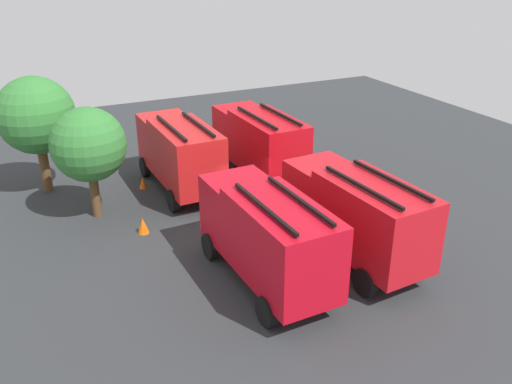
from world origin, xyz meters
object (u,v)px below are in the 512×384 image
object	(u,v)px
traffic_cone_1	(240,203)
tree_0	(88,145)
fire_truck_1	(259,141)
traffic_cone_2	(143,225)
firefighter_1	(291,149)
firefighter_0	(324,188)
traffic_cone_0	(143,183)
fire_truck_3	(179,151)
fire_truck_2	(267,233)
fire_truck_0	(355,212)
tree_1	(36,116)

from	to	relation	value
traffic_cone_1	tree_0	bearing A→B (deg)	70.76
traffic_cone_1	fire_truck_1	bearing A→B (deg)	-39.27
tree_0	traffic_cone_2	world-z (taller)	tree_0
firefighter_1	traffic_cone_1	size ratio (longest dim) A/B	3.14
traffic_cone_2	traffic_cone_1	bearing A→B (deg)	-85.56
fire_truck_1	traffic_cone_1	bearing A→B (deg)	139.28
firefighter_0	firefighter_1	xyz separation A→B (m)	(5.54, -1.27, 0.02)
fire_truck_1	traffic_cone_0	xyz separation A→B (m)	(1.34, 6.24, -1.85)
fire_truck_3	tree_0	bearing A→B (deg)	103.27
fire_truck_2	fire_truck_3	size ratio (longest dim) A/B	1.00
fire_truck_3	traffic_cone_0	xyz separation A→B (m)	(1.07, 1.80, -1.85)
fire_truck_1	firefighter_0	world-z (taller)	fire_truck_1
fire_truck_3	traffic_cone_2	bearing A→B (deg)	140.06
fire_truck_3	traffic_cone_1	world-z (taller)	fire_truck_3
firefighter_1	traffic_cone_2	world-z (taller)	firefighter_1
fire_truck_1	traffic_cone_0	size ratio (longest dim) A/B	11.95
fire_truck_0	traffic_cone_0	bearing A→B (deg)	25.12
fire_truck_2	firefighter_0	xyz separation A→B (m)	(4.64, -5.47, -1.13)
tree_0	traffic_cone_1	distance (m)	7.60
fire_truck_1	traffic_cone_2	size ratio (longest dim) A/B	9.83
tree_1	traffic_cone_1	size ratio (longest dim) A/B	10.34
tree_1	firefighter_1	bearing A→B (deg)	-100.80
fire_truck_1	traffic_cone_1	distance (m)	4.49
firefighter_1	tree_1	distance (m)	13.84
traffic_cone_1	tree_1	bearing A→B (deg)	52.26
fire_truck_0	firefighter_1	xyz separation A→B (m)	(10.15, -2.78, -1.11)
fire_truck_0	tree_0	distance (m)	12.29
traffic_cone_0	fire_truck_0	bearing A→B (deg)	-151.37
firefighter_1	traffic_cone_2	size ratio (longest dim) A/B	2.49
tree_1	traffic_cone_0	world-z (taller)	tree_1
firefighter_0	traffic_cone_2	bearing A→B (deg)	-79.27
fire_truck_3	firefighter_0	distance (m)	7.67
fire_truck_1	fire_truck_2	bearing A→B (deg)	154.14
fire_truck_2	tree_1	size ratio (longest dim) A/B	1.20
fire_truck_2	firefighter_1	world-z (taller)	fire_truck_2
traffic_cone_0	firefighter_0	bearing A→B (deg)	-129.88
fire_truck_3	traffic_cone_1	size ratio (longest dim) A/B	12.37
fire_truck_2	firefighter_1	size ratio (longest dim) A/B	3.95
tree_0	traffic_cone_2	size ratio (longest dim) A/B	7.20
fire_truck_1	fire_truck_2	distance (m)	10.41
fire_truck_2	tree_0	xyz separation A→B (m)	(8.58, 4.75, 1.42)
fire_truck_0	fire_truck_1	distance (m)	9.46
tree_1	traffic_cone_1	xyz separation A→B (m)	(-6.39, -8.25, -3.78)
fire_truck_3	traffic_cone_0	world-z (taller)	fire_truck_3
firefighter_0	tree_0	world-z (taller)	tree_0
fire_truck_3	tree_0	size ratio (longest dim) A/B	1.36
firefighter_1	traffic_cone_2	xyz separation A→B (m)	(-4.24, 9.95, -0.68)
fire_truck_0	fire_truck_2	bearing A→B (deg)	86.79
fire_truck_0	fire_truck_1	xyz separation A→B (m)	(9.46, -0.34, 0.00)
fire_truck_2	traffic_cone_2	xyz separation A→B (m)	(5.93, 3.22, -1.78)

